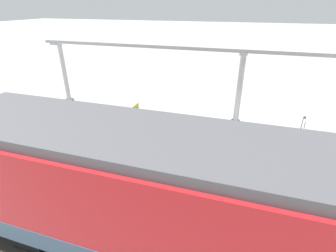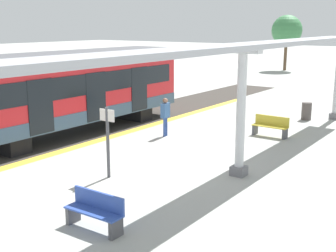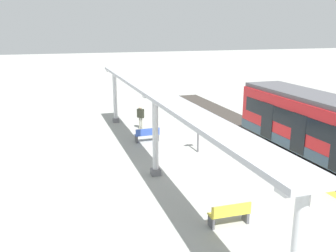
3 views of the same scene
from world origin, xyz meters
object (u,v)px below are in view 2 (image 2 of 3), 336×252
trash_bin (306,111)px  platform_info_sign (108,135)px  bench_mid_platform (96,211)px  bench_near_end (271,126)px  canopy_pillar_second (241,113)px  train_near_carriage (74,91)px  passenger_waiting_near_edge (165,112)px

trash_bin → platform_info_sign: 12.17m
bench_mid_platform → bench_near_end: bearing=91.2°
canopy_pillar_second → bench_near_end: (-1.20, 5.29, -1.53)m
canopy_pillar_second → bench_near_end: canopy_pillar_second is taller
train_near_carriage → passenger_waiting_near_edge: size_ratio=6.95×
passenger_waiting_near_edge → bench_mid_platform: bearing=-64.4°
passenger_waiting_near_edge → platform_info_sign: bearing=-72.6°
canopy_pillar_second → platform_info_sign: size_ratio=1.77×
bench_near_end → trash_bin: size_ratio=1.75×
canopy_pillar_second → trash_bin: 9.66m
bench_near_end → train_near_carriage: bearing=-149.3°
bench_near_end → bench_mid_platform: size_ratio=1.00×
train_near_carriage → bench_mid_platform: train_near_carriage is taller
trash_bin → bench_mid_platform: bearing=-89.5°
passenger_waiting_near_edge → canopy_pillar_second: bearing=-29.6°
trash_bin → platform_info_sign: size_ratio=0.39×
canopy_pillar_second → platform_info_sign: bearing=-142.0°
canopy_pillar_second → trash_bin: size_ratio=4.53×
platform_info_sign → bench_mid_platform: bearing=-51.6°
canopy_pillar_second → bench_near_end: size_ratio=2.58×
train_near_carriage → canopy_pillar_second: canopy_pillar_second is taller
bench_mid_platform → canopy_pillar_second: bearing=79.5°
bench_mid_platform → train_near_carriage: bearing=139.8°
bench_near_end → passenger_waiting_near_edge: size_ratio=0.93×
bench_near_end → trash_bin: bearing=88.6°
platform_info_sign → passenger_waiting_near_edge: bearing=107.4°
bench_mid_platform → trash_bin: bearing=90.5°
bench_near_end → bench_mid_platform: bearing=-88.8°
bench_mid_platform → trash_bin: size_ratio=1.75×
canopy_pillar_second → trash_bin: bearing=96.6°
platform_info_sign → canopy_pillar_second: bearing=38.0°
bench_mid_platform → platform_info_sign: bearing=128.4°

